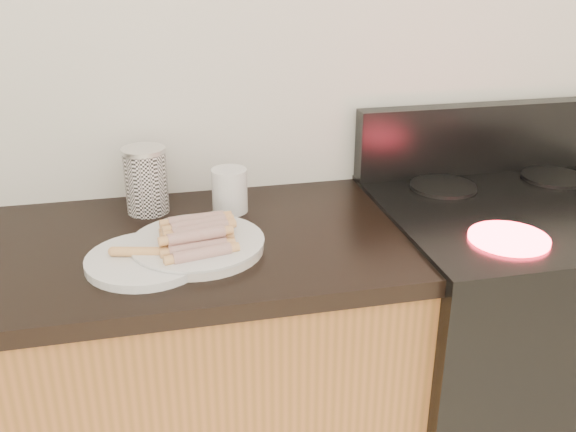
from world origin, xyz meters
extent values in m
cube|color=silver|center=(0.00, 2.00, 1.30)|extent=(4.00, 0.04, 2.60)
cube|color=black|center=(0.78, 1.68, 0.45)|extent=(0.76, 0.65, 0.90)
cube|color=black|center=(0.78, 1.68, 0.91)|extent=(0.76, 0.65, 0.01)
cube|color=black|center=(0.78, 1.96, 1.01)|extent=(0.76, 0.06, 0.20)
cylinder|color=#FF1E2D|center=(0.61, 1.51, 0.92)|extent=(0.18, 0.18, 0.01)
cylinder|color=black|center=(0.61, 1.84, 0.92)|extent=(0.18, 0.18, 0.01)
cylinder|color=black|center=(0.95, 1.84, 0.92)|extent=(0.18, 0.18, 0.01)
cylinder|color=white|center=(-0.08, 1.63, 0.91)|extent=(0.34, 0.34, 0.02)
cylinder|color=white|center=(-0.19, 1.59, 0.91)|extent=(0.33, 0.33, 0.02)
cylinder|color=maroon|center=(-0.08, 1.54, 0.93)|extent=(0.13, 0.05, 0.03)
cylinder|color=maroon|center=(-0.08, 1.57, 0.93)|extent=(0.13, 0.05, 0.03)
cylinder|color=maroon|center=(-0.08, 1.60, 0.93)|extent=(0.13, 0.05, 0.03)
cylinder|color=maroon|center=(-0.08, 1.63, 0.93)|extent=(0.13, 0.05, 0.03)
cylinder|color=maroon|center=(-0.08, 1.66, 0.93)|extent=(0.13, 0.05, 0.03)
cylinder|color=maroon|center=(-0.08, 1.69, 0.93)|extent=(0.13, 0.05, 0.03)
cylinder|color=maroon|center=(-0.08, 1.72, 0.93)|extent=(0.13, 0.05, 0.03)
cylinder|color=maroon|center=(-0.08, 1.59, 0.96)|extent=(0.13, 0.05, 0.03)
cylinder|color=maroon|center=(-0.08, 1.62, 0.96)|extent=(0.13, 0.05, 0.03)
cylinder|color=maroon|center=(-0.08, 1.65, 0.96)|extent=(0.13, 0.05, 0.03)
cylinder|color=maroon|center=(-0.08, 1.67, 0.96)|extent=(0.13, 0.05, 0.03)
cylinder|color=#AF542A|center=(-0.19, 1.59, 0.93)|extent=(0.14, 0.05, 0.02)
cylinder|color=white|center=(-0.18, 1.88, 0.98)|extent=(0.11, 0.11, 0.16)
cylinder|color=silver|center=(-0.18, 1.88, 1.06)|extent=(0.11, 0.11, 0.01)
cylinder|color=white|center=(0.02, 1.84, 0.96)|extent=(0.11, 0.11, 0.11)
camera|label=1|loc=(-0.17, 0.34, 1.53)|focal=40.00mm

